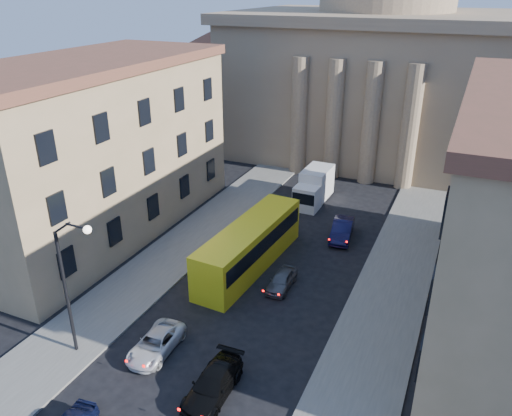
{
  "coord_description": "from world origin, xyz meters",
  "views": [
    {
      "loc": [
        11.89,
        -9.24,
        20.06
      ],
      "look_at": [
        0.16,
        17.13,
        7.03
      ],
      "focal_mm": 35.0,
      "sensor_mm": 36.0,
      "label": 1
    }
  ],
  "objects": [
    {
      "name": "sidewalk_right",
      "position": [
        8.5,
        18.0,
        0.07
      ],
      "size": [
        5.0,
        60.0,
        0.15
      ],
      "primitive_type": "cube",
      "color": "#5C5A54",
      "rests_on": "ground"
    },
    {
      "name": "car_right_mid",
      "position": [
        1.59,
        8.29,
        0.69
      ],
      "size": [
        2.06,
        4.81,
        1.38
      ],
      "primitive_type": "imported",
      "rotation": [
        0.0,
        0.0,
        0.03
      ],
      "color": "black",
      "rests_on": "ground"
    },
    {
      "name": "sidewalk_left",
      "position": [
        -8.5,
        18.0,
        0.07
      ],
      "size": [
        5.0,
        60.0,
        0.15
      ],
      "primitive_type": "cube",
      "color": "#5C5A54",
      "rests_on": "ground"
    },
    {
      "name": "city_bus",
      "position": [
        -2.17,
        21.19,
        1.88
      ],
      "size": [
        3.65,
        12.59,
        3.5
      ],
      "rotation": [
        0.0,
        0.0,
        -0.06
      ],
      "color": "gold",
      "rests_on": "ground"
    },
    {
      "name": "building_left",
      "position": [
        -17.0,
        22.0,
        7.42
      ],
      "size": [
        11.6,
        26.6,
        14.7
      ],
      "color": "tan",
      "rests_on": "ground"
    },
    {
      "name": "car_right_far",
      "position": [
        1.18,
        19.36,
        0.61
      ],
      "size": [
        1.52,
        3.63,
        1.23
      ],
      "primitive_type": "imported",
      "rotation": [
        0.0,
        0.0,
        0.02
      ],
      "color": "#4E4F53",
      "rests_on": "ground"
    },
    {
      "name": "church",
      "position": [
        0.0,
        55.47,
        11.88
      ],
      "size": [
        68.02,
        28.76,
        36.6
      ],
      "color": "#876D53",
      "rests_on": "ground"
    },
    {
      "name": "street_lamp",
      "position": [
        -6.97,
        8.0,
        5.29
      ],
      "size": [
        2.62,
        0.44,
        8.83
      ],
      "color": "black",
      "rests_on": "ground"
    },
    {
      "name": "car_left_mid",
      "position": [
        -3.11,
        9.88,
        0.61
      ],
      "size": [
        2.24,
        4.49,
        1.22
      ],
      "primitive_type": "imported",
      "rotation": [
        0.0,
        0.0,
        0.05
      ],
      "color": "silver",
      "rests_on": "ground"
    },
    {
      "name": "car_right_distant",
      "position": [
        3.13,
        28.65,
        0.77
      ],
      "size": [
        2.22,
        4.87,
        1.55
      ],
      "primitive_type": "imported",
      "rotation": [
        0.0,
        0.0,
        0.13
      ],
      "color": "black",
      "rests_on": "ground"
    },
    {
      "name": "box_truck",
      "position": [
        -1.51,
        35.03,
        1.56
      ],
      "size": [
        2.49,
        6.03,
        3.28
      ],
      "rotation": [
        0.0,
        0.0,
        -0.02
      ],
      "color": "silver",
      "rests_on": "ground"
    }
  ]
}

